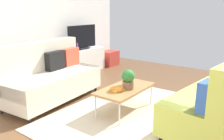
{
  "coord_description": "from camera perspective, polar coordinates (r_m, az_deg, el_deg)",
  "views": [
    {
      "loc": [
        -3.0,
        -1.95,
        1.69
      ],
      "look_at": [
        0.22,
        0.44,
        0.65
      ],
      "focal_mm": 37.74,
      "sensor_mm": 36.0,
      "label": 1
    }
  ],
  "objects": [
    {
      "name": "ground_plane",
      "position": [
        3.96,
        3.24,
        -10.76
      ],
      "size": [
        7.68,
        7.68,
        0.0
      ],
      "primitive_type": "plane",
      "color": "brown"
    },
    {
      "name": "wall_far",
      "position": [
        5.63,
        -21.57,
        11.1
      ],
      "size": [
        6.4,
        0.12,
        2.9
      ],
      "primitive_type": "cube",
      "color": "white",
      "rests_on": "ground_plane"
    },
    {
      "name": "area_rug",
      "position": [
        3.95,
        5.2,
        -10.73
      ],
      "size": [
        2.9,
        2.2,
        0.01
      ],
      "primitive_type": "cube",
      "color": "beige",
      "rests_on": "ground_plane"
    },
    {
      "name": "couch_beige",
      "position": [
        4.58,
        -14.59,
        -1.69
      ],
      "size": [
        1.97,
        1.0,
        1.1
      ],
      "rotation": [
        0.0,
        0.0,
        3.23
      ],
      "color": "beige",
      "rests_on": "ground_plane"
    },
    {
      "name": "couch_green",
      "position": [
        3.67,
        24.75,
        -6.67
      ],
      "size": [
        1.99,
        1.06,
        1.1
      ],
      "rotation": [
        0.0,
        0.0,
        -0.12
      ],
      "color": "#C1CC51",
      "rests_on": "ground_plane"
    },
    {
      "name": "coffee_table",
      "position": [
        3.94,
        3.23,
        -4.67
      ],
      "size": [
        1.1,
        0.56,
        0.42
      ],
      "color": "#9E7042",
      "rests_on": "ground_plane"
    },
    {
      "name": "tv_console",
      "position": [
        6.51,
        -7.17,
        2.27
      ],
      "size": [
        1.4,
        0.44,
        0.64
      ],
      "primitive_type": "cube",
      "color": "silver",
      "rests_on": "ground_plane"
    },
    {
      "name": "tv",
      "position": [
        6.39,
        -7.22,
        7.79
      ],
      "size": [
        1.0,
        0.2,
        0.64
      ],
      "color": "black",
      "rests_on": "tv_console"
    },
    {
      "name": "storage_trunk",
      "position": [
        7.28,
        -0.6,
        2.89
      ],
      "size": [
        0.52,
        0.4,
        0.44
      ],
      "primitive_type": "cube",
      "color": "#B2382D",
      "rests_on": "ground_plane"
    },
    {
      "name": "potted_plant",
      "position": [
        3.83,
        3.93,
        -2.13
      ],
      "size": [
        0.21,
        0.21,
        0.33
      ],
      "color": "brown",
      "rests_on": "coffee_table"
    },
    {
      "name": "table_book_0",
      "position": [
        3.81,
        1.44,
        -4.68
      ],
      "size": [
        0.27,
        0.22,
        0.03
      ],
      "primitive_type": "cube",
      "rotation": [
        0.0,
        0.0,
        -0.19
      ],
      "color": "gold",
      "rests_on": "coffee_table"
    },
    {
      "name": "table_book_1",
      "position": [
        3.8,
        1.44,
        -4.28
      ],
      "size": [
        0.27,
        0.23,
        0.03
      ],
      "primitive_type": "cube",
      "rotation": [
        0.0,
        0.0,
        0.22
      ],
      "color": "orange",
      "rests_on": "table_book_0"
    },
    {
      "name": "vase_0",
      "position": [
        6.07,
        -11.42,
        5.16
      ],
      "size": [
        0.11,
        0.11,
        0.18
      ],
      "primitive_type": "cylinder",
      "color": "#4C72B2",
      "rests_on": "tv_console"
    },
    {
      "name": "vase_1",
      "position": [
        6.19,
        -10.26,
        5.15
      ],
      "size": [
        0.13,
        0.13,
        0.13
      ],
      "primitive_type": "cylinder",
      "color": "silver",
      "rests_on": "tv_console"
    },
    {
      "name": "bottle_0",
      "position": [
        6.25,
        -8.41,
        5.62
      ],
      "size": [
        0.04,
        0.04,
        0.2
      ],
      "primitive_type": "cylinder",
      "color": "purple",
      "rests_on": "tv_console"
    }
  ]
}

